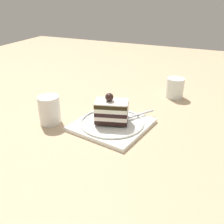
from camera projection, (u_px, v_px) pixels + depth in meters
The scene contains 6 objects.
ground_plane at pixel (115, 125), 0.77m from camera, with size 2.40×2.40×0.00m, color tan.
dessert_plate at pixel (112, 124), 0.76m from camera, with size 0.23×0.23×0.02m.
cake_slice at pixel (112, 111), 0.74m from camera, with size 0.11×0.08×0.09m.
fork at pixel (136, 115), 0.79m from camera, with size 0.08×0.11×0.00m.
drink_glass_near at pixel (175, 89), 0.95m from camera, with size 0.06×0.06×0.07m.
drink_glass_far at pixel (50, 111), 0.77m from camera, with size 0.06×0.06×0.09m.
Camera 1 is at (-0.26, 0.62, 0.37)m, focal length 41.13 mm.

